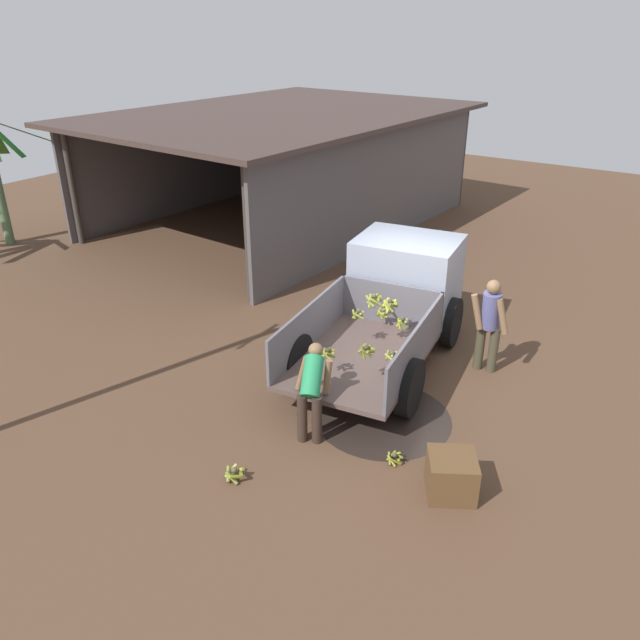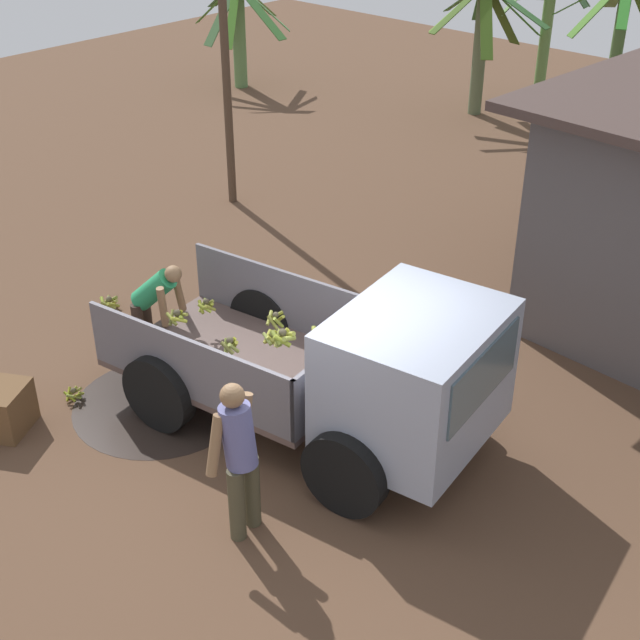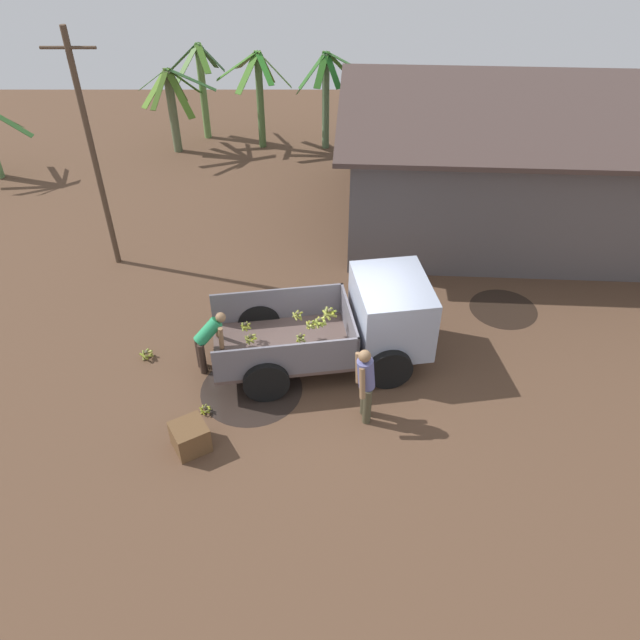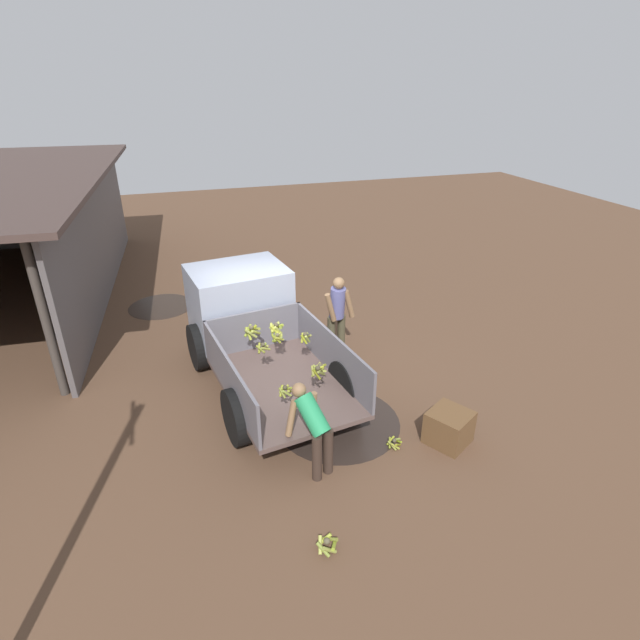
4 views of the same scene
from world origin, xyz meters
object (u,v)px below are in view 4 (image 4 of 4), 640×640
at_px(cargo_truck, 248,318).
at_px(wooden_crate_0, 449,427).
at_px(banana_bunch_on_ground_0, 327,544).
at_px(banana_bunch_on_ground_1, 394,442).
at_px(person_worker_loading, 313,426).
at_px(person_foreground_visitor, 337,312).

distance_m(cargo_truck, wooden_crate_0, 4.27).
distance_m(banana_bunch_on_ground_0, banana_bunch_on_ground_1, 2.18).
bearing_deg(banana_bunch_on_ground_1, banana_bunch_on_ground_0, 132.99).
bearing_deg(person_worker_loading, cargo_truck, -17.90).
bearing_deg(person_worker_loading, wooden_crate_0, -115.80).
distance_m(person_worker_loading, banana_bunch_on_ground_0, 1.60).
bearing_deg(person_worker_loading, banana_bunch_on_ground_1, -111.49).
xyz_separation_m(banana_bunch_on_ground_0, wooden_crate_0, (1.36, -2.47, 0.16)).
bearing_deg(person_worker_loading, person_foreground_visitor, -48.81).
height_order(banana_bunch_on_ground_0, banana_bunch_on_ground_1, banana_bunch_on_ground_0).
height_order(person_foreground_visitor, banana_bunch_on_ground_0, person_foreground_visitor).
xyz_separation_m(person_worker_loading, wooden_crate_0, (-0.07, -2.20, -0.50)).
xyz_separation_m(cargo_truck, banana_bunch_on_ground_0, (-4.71, -0.08, -0.89)).
xyz_separation_m(person_foreground_visitor, banana_bunch_on_ground_0, (-4.57, 1.72, -0.83)).
distance_m(person_worker_loading, banana_bunch_on_ground_1, 1.50).
relative_size(person_worker_loading, wooden_crate_0, 2.19).
bearing_deg(cargo_truck, person_worker_loading, 177.46).
relative_size(cargo_truck, banana_bunch_on_ground_1, 19.02).
bearing_deg(cargo_truck, banana_bunch_on_ground_1, -161.04).
xyz_separation_m(person_foreground_visitor, banana_bunch_on_ground_1, (-3.08, 0.13, -0.85)).
distance_m(person_foreground_visitor, banana_bunch_on_ground_0, 4.96).
relative_size(cargo_truck, person_foreground_visitor, 2.74).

